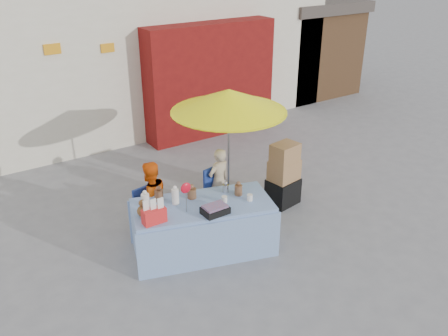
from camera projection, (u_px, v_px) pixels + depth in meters
ground at (237, 243)px, 7.33m from camera, size 80.00×80.00×0.00m
market_table at (202, 226)px, 6.99m from camera, size 2.25×1.54×1.25m
chair_left at (156, 224)px, 7.33m from camera, size 0.55×0.54×0.85m
chair_right at (223, 202)px, 7.95m from camera, size 0.55×0.54×0.85m
vendor_orange at (151, 200)px, 7.27m from camera, size 0.68×0.57×1.25m
vendor_beige at (219, 181)px, 7.91m from camera, size 0.47×0.35×1.18m
umbrella at (229, 101)px, 7.61m from camera, size 1.90×1.90×2.09m
box_stack at (284, 176)px, 8.21m from camera, size 0.58×0.50×1.15m
tarp_bundle at (164, 249)px, 6.90m from camera, size 0.79×0.66×0.33m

